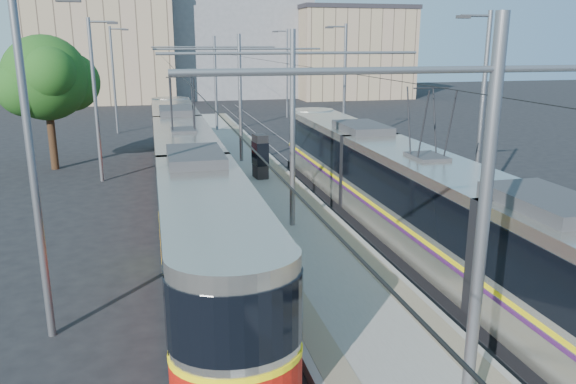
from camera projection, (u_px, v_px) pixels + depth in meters
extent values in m
plane|color=black|center=(373.00, 339.00, 13.42)|extent=(160.00, 160.00, 0.00)
cube|color=gray|center=(251.00, 175.00, 29.34)|extent=(4.00, 50.00, 0.30)
cube|color=gray|center=(223.00, 173.00, 28.97)|extent=(0.70, 50.00, 0.01)
cube|color=gray|center=(278.00, 170.00, 29.63)|extent=(0.70, 50.00, 0.01)
cube|color=gray|center=(167.00, 182.00, 28.39)|extent=(0.07, 70.00, 0.03)
cube|color=gray|center=(195.00, 180.00, 28.72)|extent=(0.07, 70.00, 0.03)
cube|color=gray|center=(304.00, 174.00, 30.03)|extent=(0.07, 70.00, 0.03)
cube|color=gray|center=(329.00, 173.00, 30.35)|extent=(0.07, 70.00, 0.03)
cube|color=black|center=(187.00, 203.00, 23.98)|extent=(2.30, 30.27, 0.40)
cube|color=#A59F97|center=(185.00, 165.00, 23.55)|extent=(2.40, 28.67, 2.90)
cube|color=black|center=(185.00, 154.00, 23.42)|extent=(2.43, 28.67, 1.30)
cube|color=yellow|center=(186.00, 175.00, 23.66)|extent=(2.43, 28.67, 0.12)
cube|color=red|center=(186.00, 186.00, 23.78)|extent=(2.42, 28.67, 1.10)
cube|color=#2D2D30|center=(183.00, 128.00, 23.14)|extent=(1.68, 3.00, 0.30)
cube|color=black|center=(421.00, 249.00, 18.65)|extent=(2.30, 28.23, 0.40)
cube|color=#B3AFA4|center=(424.00, 202.00, 18.22)|extent=(2.40, 26.63, 2.90)
cube|color=black|center=(425.00, 187.00, 18.09)|extent=(2.43, 26.63, 1.30)
cube|color=yellow|center=(423.00, 213.00, 18.32)|extent=(2.43, 26.63, 0.12)
cube|color=#41164F|center=(423.00, 218.00, 18.36)|extent=(2.43, 26.63, 0.10)
cube|color=#2D2D30|center=(427.00, 153.00, 17.81)|extent=(1.68, 3.00, 0.30)
cylinder|color=slate|center=(481.00, 247.00, 8.68)|extent=(0.20, 0.20, 7.00)
cylinder|color=slate|center=(498.00, 69.00, 7.98)|extent=(9.20, 0.10, 0.10)
cylinder|color=slate|center=(293.00, 131.00, 19.94)|extent=(0.20, 0.20, 7.00)
cylinder|color=slate|center=(293.00, 53.00, 19.24)|extent=(9.20, 0.10, 0.10)
cylinder|color=slate|center=(240.00, 99.00, 31.21)|extent=(0.20, 0.20, 7.00)
cylinder|color=slate|center=(239.00, 49.00, 30.51)|extent=(9.20, 0.10, 0.10)
cylinder|color=slate|center=(216.00, 84.00, 42.47)|extent=(0.20, 0.20, 7.00)
cylinder|color=slate|center=(214.00, 47.00, 41.77)|extent=(9.20, 0.10, 0.10)
cylinder|color=black|center=(175.00, 70.00, 27.12)|extent=(0.02, 70.00, 0.02)
cylinder|color=black|center=(318.00, 68.00, 28.76)|extent=(0.02, 70.00, 0.02)
cylinder|color=slate|center=(33.00, 175.00, 12.55)|extent=(0.18, 0.18, 8.00)
cylinder|color=slate|center=(95.00, 102.00, 27.57)|extent=(0.18, 0.18, 8.00)
cube|color=#2D2D30|center=(113.00, 23.00, 26.85)|extent=(0.50, 0.22, 0.12)
cylinder|color=slate|center=(114.00, 81.00, 42.59)|extent=(0.18, 0.18, 8.00)
cube|color=#2D2D30|center=(125.00, 30.00, 41.87)|extent=(0.50, 0.22, 0.12)
cylinder|color=slate|center=(481.00, 119.00, 21.60)|extent=(0.18, 0.18, 8.00)
cube|color=#2D2D30|center=(463.00, 17.00, 20.38)|extent=(0.50, 0.22, 0.12)
cylinder|color=slate|center=(344.00, 87.00, 36.62)|extent=(0.18, 0.18, 8.00)
cube|color=#2D2D30|center=(329.00, 27.00, 35.39)|extent=(0.50, 0.22, 0.12)
cylinder|color=slate|center=(287.00, 74.00, 51.64)|extent=(0.18, 0.18, 8.00)
cube|color=#2D2D30|center=(275.00, 32.00, 50.41)|extent=(0.50, 0.22, 0.12)
cube|color=black|center=(260.00, 156.00, 27.79)|extent=(0.68, 1.01, 2.18)
cube|color=black|center=(260.00, 153.00, 27.75)|extent=(0.72, 1.05, 1.14)
cylinder|color=#382314|center=(53.00, 142.00, 30.94)|extent=(0.42, 0.42, 3.02)
sphere|color=#124013|center=(46.00, 78.00, 30.04)|extent=(4.53, 4.53, 4.53)
sphere|color=#124013|center=(70.00, 82.00, 31.08)|extent=(3.21, 3.21, 3.21)
cube|color=gray|center=(102.00, 46.00, 65.80)|extent=(16.00, 12.00, 12.86)
cube|color=gray|center=(233.00, 29.00, 72.66)|extent=(18.00, 14.00, 16.96)
cube|color=gray|center=(350.00, 54.00, 71.03)|extent=(14.00, 10.00, 10.66)
cube|color=#262328|center=(351.00, 8.00, 69.58)|extent=(14.28, 10.20, 0.50)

